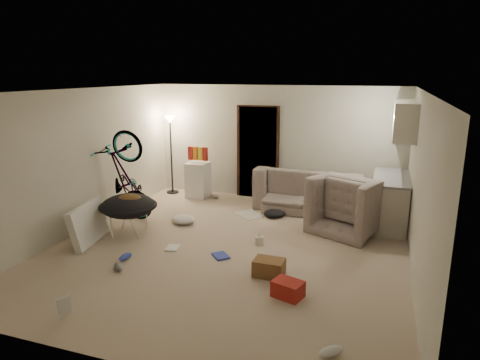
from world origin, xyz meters
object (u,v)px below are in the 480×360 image
(floor_lamp, at_px, (171,138))
(drink_case_b, at_px, (288,289))
(juicer, at_px, (259,240))
(tv_box, at_px, (88,224))
(kitchen_counter, at_px, (390,202))
(armchair, at_px, (353,210))
(bicycle, at_px, (127,197))
(saucer_chair, at_px, (129,211))
(sofa, at_px, (309,194))
(drink_case_a, at_px, (269,268))
(mini_fridge, at_px, (198,180))

(floor_lamp, bearing_deg, drink_case_b, -46.66)
(juicer, bearing_deg, tv_box, -163.37)
(kitchen_counter, height_order, armchair, kitchen_counter)
(bicycle, distance_m, saucer_chair, 0.74)
(armchair, xyz_separation_m, saucer_chair, (-3.70, -1.49, 0.05))
(sofa, distance_m, drink_case_a, 3.18)
(armchair, distance_m, saucer_chair, 3.99)
(armchair, bearing_deg, floor_lamp, 9.70)
(sofa, distance_m, mini_fridge, 2.54)
(kitchen_counter, distance_m, bicycle, 4.92)
(kitchen_counter, distance_m, mini_fridge, 4.16)
(saucer_chair, bearing_deg, bicycle, 125.28)
(saucer_chair, relative_size, juicer, 4.84)
(floor_lamp, xyz_separation_m, bicycle, (0.10, -2.02, -0.84))
(tv_box, bearing_deg, saucer_chair, 41.82)
(tv_box, height_order, juicer, tv_box)
(saucer_chair, bearing_deg, sofa, 41.59)
(juicer, bearing_deg, bicycle, 172.95)
(kitchen_counter, xyz_separation_m, tv_box, (-4.73, -2.52, -0.12))
(saucer_chair, distance_m, drink_case_b, 3.37)
(tv_box, bearing_deg, drink_case_a, -14.37)
(tv_box, distance_m, drink_case_b, 3.61)
(bicycle, xyz_separation_m, mini_fridge, (0.61, 1.92, -0.08))
(mini_fridge, bearing_deg, floor_lamp, 172.22)
(kitchen_counter, relative_size, drink_case_b, 4.09)
(floor_lamp, bearing_deg, sofa, -3.52)
(floor_lamp, bearing_deg, bicycle, -87.17)
(bicycle, xyz_separation_m, juicer, (2.72, -0.34, -0.39))
(floor_lamp, distance_m, saucer_chair, 2.81)
(kitchen_counter, relative_size, bicycle, 0.84)
(kitchen_counter, distance_m, drink_case_a, 3.16)
(sofa, bearing_deg, drink_case_a, 92.12)
(kitchen_counter, xyz_separation_m, juicer, (-2.01, -1.71, -0.36))
(bicycle, bearing_deg, floor_lamp, 3.26)
(sofa, relative_size, mini_fridge, 2.73)
(sofa, distance_m, drink_case_b, 3.69)
(bicycle, xyz_separation_m, saucer_chair, (0.42, -0.60, -0.05))
(kitchen_counter, height_order, sofa, kitchen_counter)
(floor_lamp, height_order, kitchen_counter, floor_lamp)
(kitchen_counter, height_order, drink_case_b, kitchen_counter)
(tv_box, bearing_deg, armchair, 15.74)
(juicer, bearing_deg, drink_case_a, -66.70)
(bicycle, distance_m, drink_case_b, 4.01)
(drink_case_a, bearing_deg, kitchen_counter, 61.34)
(mini_fridge, distance_m, drink_case_b, 4.78)
(mini_fridge, relative_size, juicer, 3.85)
(armchair, bearing_deg, drink_case_b, 102.69)
(floor_lamp, xyz_separation_m, mini_fridge, (0.71, -0.10, -0.91))
(sofa, height_order, mini_fridge, mini_fridge)
(armchair, bearing_deg, sofa, -19.01)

